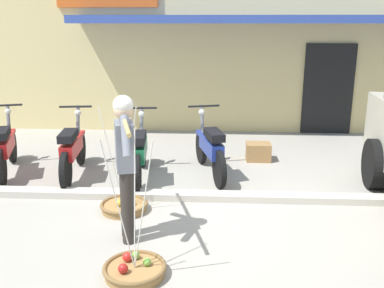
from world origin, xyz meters
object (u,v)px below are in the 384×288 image
(fruit_basket_left_side, at_px, (134,269))
(motorcycle_end_of_row, at_px, (210,149))
(fruit_vendor, at_px, (125,159))
(motorcycle_nearest_shop, at_px, (6,147))
(fruit_basket_right_side, at_px, (124,206))
(wooden_crate, at_px, (258,152))
(motorcycle_third_in_row, at_px, (140,152))
(motorcycle_second_in_row, at_px, (73,150))

(fruit_basket_left_side, height_order, motorcycle_end_of_row, fruit_basket_left_side)
(fruit_vendor, bearing_deg, motorcycle_nearest_shop, 138.99)
(fruit_basket_right_side, relative_size, wooden_crate, 3.30)
(fruit_basket_right_side, bearing_deg, motorcycle_nearest_shop, 148.51)
(fruit_basket_right_side, height_order, motorcycle_nearest_shop, fruit_basket_right_side)
(motorcycle_third_in_row, relative_size, wooden_crate, 4.13)
(wooden_crate, bearing_deg, motorcycle_second_in_row, -161.75)
(fruit_basket_left_side, distance_m, wooden_crate, 4.16)
(motorcycle_second_in_row, bearing_deg, wooden_crate, 18.25)
(motorcycle_third_in_row, xyz_separation_m, motorcycle_end_of_row, (1.12, 0.24, 0.00))
(motorcycle_second_in_row, xyz_separation_m, wooden_crate, (3.10, 1.02, -0.29))
(motorcycle_third_in_row, bearing_deg, fruit_vendor, -84.30)
(motorcycle_second_in_row, bearing_deg, fruit_basket_right_side, -49.90)
(fruit_basket_left_side, bearing_deg, motorcycle_end_of_row, 76.76)
(motorcycle_third_in_row, distance_m, motorcycle_end_of_row, 1.14)
(fruit_vendor, bearing_deg, motorcycle_third_in_row, 95.70)
(fruit_basket_left_side, height_order, motorcycle_second_in_row, fruit_basket_left_side)
(fruit_basket_right_side, height_order, wooden_crate, fruit_basket_right_side)
(fruit_basket_right_side, xyz_separation_m, motorcycle_end_of_row, (1.13, 1.49, 0.38))
(fruit_basket_right_side, relative_size, motorcycle_second_in_row, 0.80)
(motorcycle_nearest_shop, relative_size, wooden_crate, 3.99)
(motorcycle_second_in_row, height_order, wooden_crate, motorcycle_second_in_row)
(motorcycle_third_in_row, bearing_deg, wooden_crate, 28.50)
(motorcycle_nearest_shop, xyz_separation_m, wooden_crate, (4.25, 0.95, -0.29))
(motorcycle_second_in_row, xyz_separation_m, motorcycle_end_of_row, (2.23, 0.18, 0.00))
(fruit_vendor, height_order, motorcycle_end_of_row, fruit_vendor)
(fruit_basket_right_side, xyz_separation_m, motorcycle_second_in_row, (-1.10, 1.31, 0.38))
(fruit_vendor, distance_m, fruit_basket_right_side, 1.20)
(fruit_basket_right_side, relative_size, motorcycle_nearest_shop, 0.83)
(motorcycle_second_in_row, bearing_deg, fruit_basket_left_side, -61.72)
(fruit_basket_left_side, xyz_separation_m, wooden_crate, (1.58, 3.85, 0.08))
(fruit_basket_right_side, relative_size, motorcycle_end_of_row, 0.82)
(fruit_basket_left_side, height_order, fruit_basket_right_side, same)
(wooden_crate, bearing_deg, motorcycle_nearest_shop, -167.39)
(fruit_basket_left_side, bearing_deg, fruit_basket_right_side, 105.49)
(fruit_basket_left_side, xyz_separation_m, motorcycle_nearest_shop, (-2.67, 2.90, 0.38))
(fruit_basket_left_side, xyz_separation_m, motorcycle_second_in_row, (-1.52, 2.83, 0.38))
(motorcycle_nearest_shop, bearing_deg, wooden_crate, 12.61)
(motorcycle_end_of_row, relative_size, wooden_crate, 4.05)
(motorcycle_nearest_shop, bearing_deg, fruit_basket_left_side, -47.35)
(wooden_crate, bearing_deg, fruit_basket_right_side, -130.69)
(fruit_basket_left_side, height_order, wooden_crate, fruit_basket_left_side)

